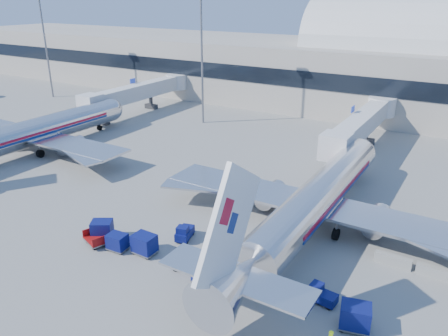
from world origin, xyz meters
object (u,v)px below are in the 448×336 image
Objects in this scene: mast_west at (202,36)px; cart_solo_far at (355,316)px; cart_train_a at (144,244)px; jetbridge_near at (364,122)px; cart_solo_near at (205,274)px; tug_right at (321,294)px; jetbridge_mid at (143,91)px; cart_train_c at (102,229)px; barrier_near at (393,260)px; airliner_mid at (32,132)px; mast_far_west at (43,27)px; airliner_main at (315,200)px; barrier_mid at (436,272)px; cart_train_b at (117,242)px; cart_open_red at (96,240)px; tug_left at (184,232)px; tug_lead at (185,263)px.

cart_solo_far is (37.36, -37.13, -13.80)m from mast_west.
jetbridge_near is at bearing 78.03° from cart_train_a.
tug_right is at bearing 28.70° from cart_solo_near.
jetbridge_near is at bearing 0.00° from jetbridge_mid.
jetbridge_near is 39.29m from cart_solo_far.
barrier_near is at bearing -10.24° from cart_train_c.
mast_west is at bearing 135.37° from cart_solo_near.
airliner_mid is 1.35× the size of jetbridge_mid.
airliner_mid is 15.12× the size of cart_train_c.
mast_far_west reaches higher than cart_solo_far.
airliner_main reaches higher than jetbridge_near.
barrier_mid is 1.23× the size of cart_solo_far.
cart_train_b is at bearing -169.09° from cart_solo_near.
cart_train_a reaches higher than cart_solo_near.
airliner_main is 11.36m from tug_right.
cart_train_c is (26.02, -12.02, -2.00)m from airliner_mid.
tug_right is at bearing 27.75° from cart_open_red.
airliner_mid is 15.33× the size of cart_solo_far.
cart_open_red is at bearing -158.46° from barrier_mid.
mast_west reaches higher than cart_train_a.
airliner_mid reaches higher than cart_solo_far.
barrier_near is (8.00, -2.51, -2.48)m from airliner_main.
tug_left is at bearing -2.09° from cart_train_c.
cart_train_b reaches higher than tug_lead.
jetbridge_mid is (-2.40, 26.30, 1.00)m from airliner_mid.
jetbridge_mid is at bearing 152.65° from barrier_mid.
cart_open_red is (0.33, -1.12, -0.50)m from cart_train_c.
cart_solo_near is (6.92, -0.86, -0.07)m from cart_train_a.
cart_train_a is (19.11, -37.49, -13.83)m from mast_west.
cart_open_red is at bearing -139.98° from airliner_main.
tug_right is at bearing -131.65° from barrier_mid.
barrier_mid is at bearing -2.69° from airliner_mid.
barrier_mid is 24.14m from cart_train_a.
tug_lead is at bearing -57.95° from mast_west.
mast_far_west reaches higher than tug_lead.
mast_west reaches higher than cart_train_b.
tug_left is at bearing -101.41° from jetbridge_near.
barrier_mid is 20.18m from tug_lead.
mast_west reaches higher than jetbridge_mid.
mast_far_west is 86.91m from cart_solo_far.
tug_right is 8.85m from cart_solo_near.
jetbridge_near is at bearing 115.44° from barrier_mid.
cart_solo_near is at bearing 171.83° from cart_solo_far.
tug_lead is at bearing -1.60° from cart_train_a.
cart_train_a is 6.97m from cart_solo_near.
airliner_main is 12.42× the size of barrier_near.
cart_train_b reaches higher than barrier_near.
tug_right is (-3.54, -7.69, 0.20)m from barrier_near.
tug_left is (-13.84, 1.95, 0.04)m from tug_right.
cart_solo_near is at bearing -18.67° from airliner_mid.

